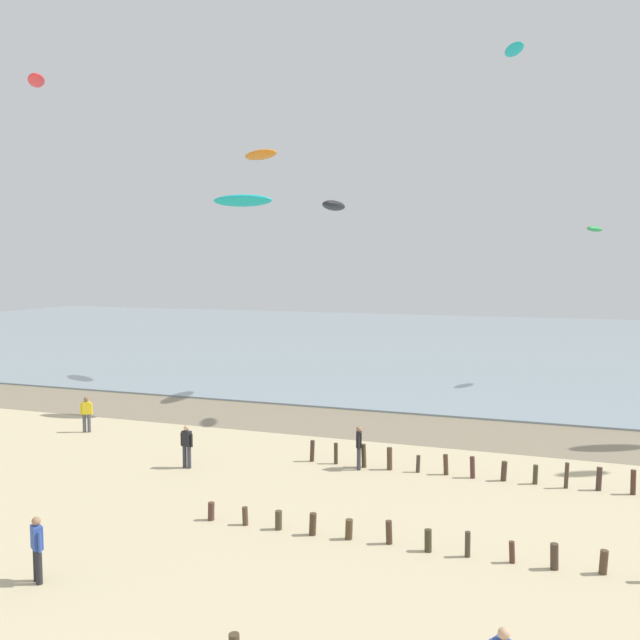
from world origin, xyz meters
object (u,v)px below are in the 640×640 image
Objects in this scene: person_right_flank at (37,547)px; kite_aloft_8 at (334,206)px; person_mid_beach at (86,413)px; kite_aloft_1 at (36,80)px; kite_aloft_2 at (514,49)px; person_trailing_behind at (187,445)px; kite_aloft_4 at (595,229)px; kite_aloft_7 at (261,155)px; kite_aloft_0 at (243,201)px; person_far_down_beach at (359,446)px.

kite_aloft_8 is (-0.61, 25.52, 10.56)m from person_right_flank.
kite_aloft_1 is at bearing -71.63° from person_mid_beach.
kite_aloft_2 reaches higher than kite_aloft_8.
person_trailing_behind is 18.94m from kite_aloft_8.
kite_aloft_4 is (4.45, 11.79, -8.36)m from kite_aloft_2.
kite_aloft_7 reaches higher than person_right_flank.
kite_aloft_4 is 0.65× the size of kite_aloft_8.
kite_aloft_1 is 22.32m from kite_aloft_2.
person_mid_beach is 13.20m from kite_aloft_0.
kite_aloft_0 is at bearing -39.67° from kite_aloft_7.
kite_aloft_8 is (8.36, 12.27, 10.56)m from person_mid_beach.
kite_aloft_8 reaches higher than kite_aloft_0.
person_far_down_beach is 18.09m from kite_aloft_8.
person_right_flank is 0.87× the size of kite_aloft_1.
person_trailing_behind is at bearing -161.91° from person_far_down_beach.
person_far_down_beach is at bearing 62.68° from kite_aloft_1.
kite_aloft_7 reaches higher than person_far_down_beach.
kite_aloft_4 is at bearing -63.40° from kite_aloft_8.
person_right_flank is at bearing 176.49° from kite_aloft_8.
kite_aloft_2 is at bearing -109.76° from kite_aloft_8.
kite_aloft_2 is at bearing 66.33° from person_far_down_beach.
kite_aloft_4 is (9.21, 22.64, 9.37)m from person_far_down_beach.
kite_aloft_0 is 23.42m from kite_aloft_4.
person_far_down_beach is at bearing -162.61° from kite_aloft_8.
kite_aloft_2 reaches higher than kite_aloft_4.
kite_aloft_7 reaches higher than person_mid_beach.
kite_aloft_2 is at bearing 7.21° from kite_aloft_7.
kite_aloft_7 is at bearing -138.06° from kite_aloft_2.
person_trailing_behind is at bearing 98.65° from person_right_flank.
kite_aloft_1 is 0.57× the size of kite_aloft_7.
kite_aloft_2 is at bearing 27.02° from person_mid_beach.
kite_aloft_2 reaches higher than person_trailing_behind.
kite_aloft_8 reaches higher than person_mid_beach.
person_trailing_behind is at bearing -13.25° from kite_aloft_4.
person_far_down_beach is at bearing 18.09° from person_trailing_behind.
person_right_flank and person_far_down_beach have the same top height.
kite_aloft_7 is (-17.20, 7.45, -3.15)m from kite_aloft_2.
kite_aloft_1 reaches higher than kite_aloft_4.
kite_aloft_0 is 1.41× the size of kite_aloft_4.
person_right_flank is at bearing -0.22° from kite_aloft_1.
kite_aloft_2 is (9.71, 22.78, 17.73)m from person_right_flank.
person_right_flank is (8.98, -13.25, 0.00)m from person_mid_beach.
kite_aloft_0 is (-3.57, 19.31, 10.41)m from person_right_flank.
kite_aloft_0 is 1.62× the size of kite_aloft_1.
kite_aloft_4 is at bearing 99.40° from kite_aloft_1.
kite_aloft_4 is (15.66, 24.75, 9.37)m from person_trailing_behind.
person_right_flank is at bearing 93.53° from kite_aloft_0.
kite_aloft_1 is at bearing -59.66° from kite_aloft_7.
person_trailing_behind is (-1.49, 9.82, 0.00)m from person_right_flank.
kite_aloft_1 is 21.15m from kite_aloft_7.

